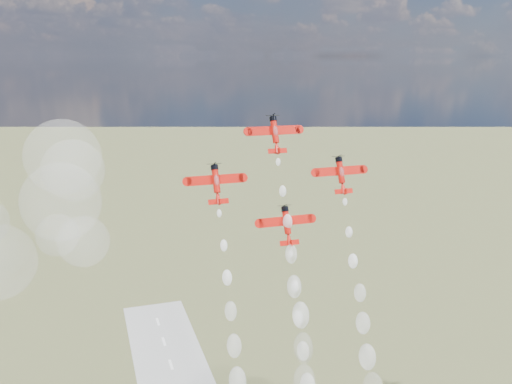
{
  "coord_description": "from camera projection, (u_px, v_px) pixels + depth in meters",
  "views": [
    {
      "loc": [
        -28.2,
        -115.6,
        126.88
      ],
      "look_at": [
        8.54,
        -1.3,
        96.71
      ],
      "focal_mm": 38.0,
      "sensor_mm": 36.0,
      "label": 1
    }
  ],
  "objects": [
    {
      "name": "plane_left",
      "position": [
        216.0,
        183.0,
        120.25
      ],
      "size": [
        12.86,
        6.1,
        8.68
      ],
      "rotation": [
        1.16,
        0.0,
        0.0
      ],
      "color": "red",
      "rests_on": "ground"
    },
    {
      "name": "plane_right",
      "position": [
        341.0,
        174.0,
        129.35
      ],
      "size": [
        12.86,
        6.1,
        8.68
      ],
      "rotation": [
        1.16,
        0.0,
        0.0
      ],
      "color": "red",
      "rests_on": "ground"
    },
    {
      "name": "plane_slot",
      "position": [
        287.0,
        225.0,
        123.25
      ],
      "size": [
        12.86,
        6.1,
        8.68
      ],
      "rotation": [
        1.16,
        0.0,
        0.0
      ],
      "color": "red",
      "rests_on": "ground"
    },
    {
      "name": "smoke_trail_lead",
      "position": [
        304.0,
        361.0,
        118.82
      ],
      "size": [
        5.18,
        25.96,
        54.79
      ],
      "color": "white",
      "rests_on": "plane_lead"
    },
    {
      "name": "plane_lead",
      "position": [
        275.0,
        134.0,
        126.35
      ],
      "size": [
        12.86,
        6.1,
        8.68
      ],
      "rotation": [
        1.16,
        0.0,
        0.0
      ],
      "color": "red",
      "rests_on": "ground"
    }
  ]
}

